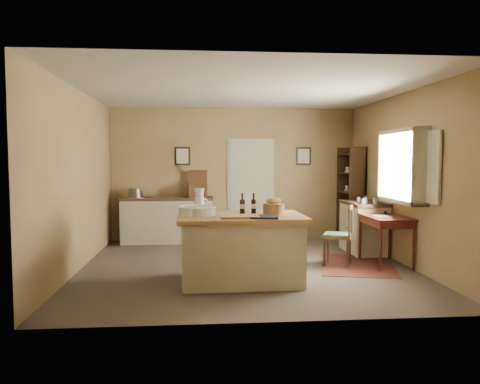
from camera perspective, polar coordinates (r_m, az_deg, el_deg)
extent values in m
plane|color=#61554A|center=(7.33, 0.67, -9.05)|extent=(5.00, 5.00, 0.00)
cube|color=#91764F|center=(9.63, -0.75, 2.19)|extent=(5.00, 0.10, 2.70)
cube|color=#91764F|center=(4.67, 3.65, 0.26)|extent=(5.00, 0.10, 2.70)
cube|color=#91764F|center=(7.34, -19.15, 1.41)|extent=(0.10, 5.00, 2.70)
cube|color=#91764F|center=(7.79, 19.31, 1.54)|extent=(0.10, 5.00, 2.70)
plane|color=silver|center=(7.21, 0.69, 12.34)|extent=(5.00, 5.00, 0.00)
cube|color=#ACB094|center=(9.65, 1.33, 0.44)|extent=(0.97, 0.06, 2.11)
cube|color=black|center=(9.59, -7.03, 4.37)|extent=(0.32, 0.02, 0.38)
cube|color=beige|center=(9.58, -7.04, 4.37)|extent=(0.24, 0.01, 0.30)
cube|color=black|center=(9.82, 7.75, 4.35)|extent=(0.32, 0.02, 0.38)
cube|color=beige|center=(9.81, 7.76, 4.35)|extent=(0.24, 0.01, 0.30)
cube|color=#BDB89A|center=(7.58, 19.01, -1.02)|extent=(0.25, 1.32, 0.06)
cube|color=#BDB89A|center=(7.57, 19.19, 7.01)|extent=(0.25, 1.32, 0.06)
cube|color=white|center=(7.60, 19.93, 2.98)|extent=(0.01, 1.20, 1.00)
cube|color=#BDB89A|center=(6.85, 22.53, 2.83)|extent=(0.04, 0.35, 1.00)
cube|color=#BDB89A|center=(8.34, 17.35, 3.11)|extent=(0.04, 0.35, 1.00)
cube|color=#BDB89A|center=(6.33, 0.11, -7.20)|extent=(1.59, 1.01, 0.85)
cube|color=#926641|center=(6.26, 0.11, -3.11)|extent=(1.71, 1.13, 0.06)
cylinder|color=white|center=(6.26, -5.24, -2.33)|extent=(0.49, 0.49, 0.11)
cube|color=#926641|center=(5.97, -0.06, -3.01)|extent=(0.50, 0.35, 0.03)
cube|color=black|center=(5.96, 2.83, -3.05)|extent=(0.44, 0.38, 0.02)
cylinder|color=olive|center=(6.39, 4.13, -2.06)|extent=(0.29, 0.29, 0.14)
cylinder|color=black|center=(6.33, 0.27, -1.43)|extent=(0.07, 0.07, 0.29)
cylinder|color=black|center=(6.35, 1.68, -1.41)|extent=(0.07, 0.07, 0.29)
cube|color=#BDB89A|center=(9.41, -8.86, -3.55)|extent=(1.77, 0.49, 0.85)
cube|color=#332319|center=(9.36, -8.89, -0.82)|extent=(1.81, 0.52, 0.05)
cube|color=#462914|center=(9.32, -5.10, 0.21)|extent=(0.35, 0.27, 0.28)
cylinder|color=#59544F|center=(9.42, -12.66, -0.14)|extent=(0.30, 0.30, 0.18)
cube|color=#541F19|center=(7.63, 14.08, -8.61)|extent=(1.47, 1.83, 0.01)
cube|color=#36130C|center=(7.66, 17.36, -2.96)|extent=(0.59, 0.96, 0.03)
cube|color=#36130C|center=(7.67, 17.35, -3.48)|extent=(0.53, 0.90, 0.10)
cube|color=silver|center=(7.64, 17.02, -2.84)|extent=(0.22, 0.30, 0.01)
cylinder|color=black|center=(7.94, 17.31, -2.43)|extent=(0.05, 0.05, 0.05)
cylinder|color=#36130C|center=(7.22, 16.75, -6.50)|extent=(0.04, 0.04, 0.72)
cylinder|color=#36130C|center=(7.42, 20.43, -6.30)|extent=(0.04, 0.04, 0.72)
cylinder|color=#36130C|center=(8.03, 14.42, -5.40)|extent=(0.04, 0.04, 0.72)
cylinder|color=#36130C|center=(8.21, 17.79, -5.25)|extent=(0.04, 0.04, 0.72)
cube|color=#BDB89A|center=(8.61, 14.84, -4.34)|extent=(0.57, 1.04, 0.85)
cube|color=#332319|center=(8.56, 14.89, -1.35)|extent=(0.60, 1.08, 0.05)
cylinder|color=silver|center=(8.40, 15.07, -0.98)|extent=(0.25, 0.25, 0.09)
cube|color=black|center=(9.23, 14.12, -0.51)|extent=(0.32, 0.04, 1.89)
cube|color=black|center=(10.00, 12.61, -0.15)|extent=(0.32, 0.04, 1.89)
cube|color=black|center=(9.66, 14.19, -0.32)|extent=(0.02, 0.85, 1.89)
cube|color=black|center=(9.72, 13.25, -5.62)|extent=(0.32, 0.81, 0.03)
cube|color=black|center=(9.65, 13.30, -2.85)|extent=(0.32, 0.81, 0.03)
cube|color=black|center=(9.61, 13.34, -0.04)|extent=(0.32, 0.81, 0.03)
cube|color=black|center=(9.59, 13.38, 2.22)|extent=(0.32, 0.81, 0.03)
cube|color=black|center=(9.59, 13.42, 4.48)|extent=(0.32, 0.81, 0.03)
cylinder|color=white|center=(9.60, 13.35, 0.32)|extent=(0.12, 0.12, 0.11)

